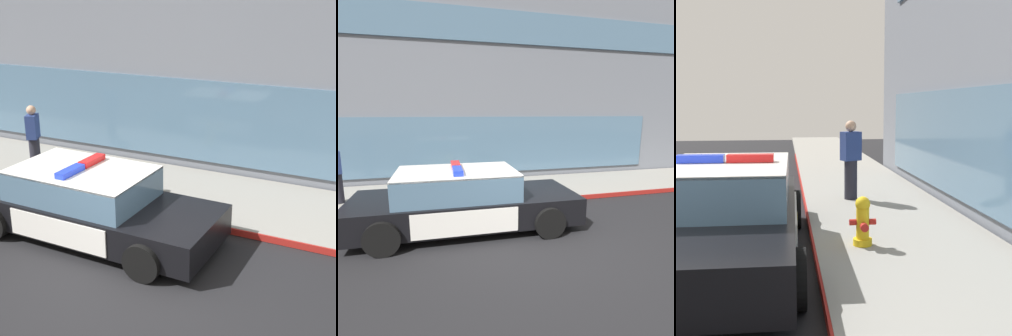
# 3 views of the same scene
# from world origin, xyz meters

# --- Properties ---
(ground) EXTENTS (48.00, 48.00, 0.00)m
(ground) POSITION_xyz_m (0.00, 0.00, 0.00)
(ground) COLOR black
(sidewalk) EXTENTS (48.00, 2.87, 0.15)m
(sidewalk) POSITION_xyz_m (0.00, 3.91, 0.07)
(sidewalk) COLOR gray
(sidewalk) RESTS_ON ground
(curb_red_paint) EXTENTS (28.80, 0.04, 0.14)m
(curb_red_paint) POSITION_xyz_m (0.00, 2.46, 0.08)
(curb_red_paint) COLOR maroon
(curb_red_paint) RESTS_ON ground
(storefront_building) EXTENTS (25.02, 8.41, 7.83)m
(storefront_building) POSITION_xyz_m (2.17, 9.55, 3.91)
(storefront_building) COLOR slate
(storefront_building) RESTS_ON ground
(police_cruiser) EXTENTS (5.09, 2.21, 1.49)m
(police_cruiser) POSITION_xyz_m (-1.45, 1.22, 0.68)
(police_cruiser) COLOR black
(police_cruiser) RESTS_ON ground
(fire_hydrant) EXTENTS (0.34, 0.39, 0.73)m
(fire_hydrant) POSITION_xyz_m (-1.40, 3.17, 0.50)
(fire_hydrant) COLOR gold
(fire_hydrant) RESTS_ON sidewalk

